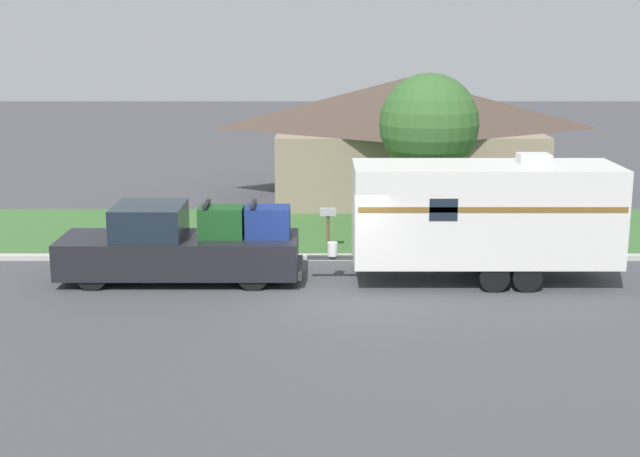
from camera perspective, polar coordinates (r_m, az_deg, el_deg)
name	(u,v)px	position (r m, az deg, el deg)	size (l,w,h in m)	color
ground_plane	(335,298)	(22.02, 0.98, -4.48)	(120.00, 120.00, 0.00)	#47474C
curb_strip	(333,257)	(25.60, 0.81, -1.84)	(80.00, 0.30, 0.14)	beige
lawn_strip	(331,231)	(29.16, 0.69, -0.14)	(80.00, 7.00, 0.03)	#3D6B33
house_across_street	(403,136)	(34.83, 5.32, 5.92)	(10.62, 7.19, 4.65)	gray
pickup_truck	(178,246)	(23.60, -9.06, -1.14)	(6.32, 2.09, 2.10)	black
travel_trailer	(482,213)	(23.51, 10.30, 0.99)	(8.00, 2.38, 3.36)	black
mailbox	(325,218)	(26.42, 0.35, 0.67)	(0.48, 0.20, 1.29)	brown
tree_in_yard	(426,124)	(28.76, 6.82, 6.68)	(3.20, 3.20, 5.13)	brown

